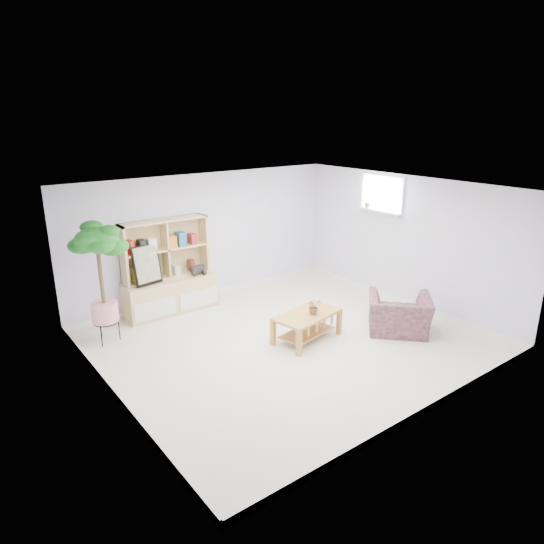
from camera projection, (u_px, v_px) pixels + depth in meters
floor at (288, 342)px, 7.65m from camera, size 5.50×5.00×0.01m
ceiling at (289, 189)px, 6.90m from camera, size 5.50×5.00×0.01m
walls at (289, 269)px, 7.27m from camera, size 5.51×5.01×2.40m
baseboard at (288, 339)px, 7.63m from camera, size 5.50×5.00×0.10m
window at (382, 194)px, 9.04m from camera, size 0.10×0.98×0.68m
window_sill at (379, 211)px, 9.11m from camera, size 0.14×1.00×0.04m
storage_unit at (169, 267)px, 8.56m from camera, size 1.68×0.57×1.68m
poster at (147, 265)px, 8.23m from camera, size 0.51×0.20×0.69m
toy_truck at (198, 270)px, 8.82m from camera, size 0.38×0.29×0.18m
coffee_table at (307, 326)px, 7.66m from camera, size 1.17×0.77×0.44m
table_plant at (314, 306)px, 7.54m from camera, size 0.24×0.21×0.25m
floor_tree at (102, 284)px, 7.36m from camera, size 0.88×0.88×1.91m
armchair at (399, 312)px, 7.86m from camera, size 1.29×1.29×0.72m
sill_plant at (368, 202)px, 9.29m from camera, size 0.13×0.11×0.21m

